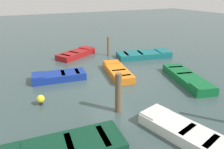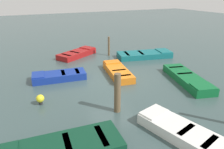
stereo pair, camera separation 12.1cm
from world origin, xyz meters
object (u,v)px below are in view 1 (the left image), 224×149
at_px(rowboat_green, 187,78).
at_px(rowboat_orange, 117,71).
at_px(rowboat_red, 76,54).
at_px(mooring_piling_center, 118,93).
at_px(rowboat_blue, 59,76).
at_px(rowboat_teal, 144,54).
at_px(rowboat_white, 180,130).
at_px(marker_buoy, 41,99).
at_px(mooring_piling_mid_left, 108,46).

relative_size(rowboat_green, rowboat_orange, 1.23).
xyz_separation_m(rowboat_red, mooring_piling_center, (8.62, -0.85, 0.65)).
relative_size(rowboat_blue, rowboat_teal, 0.72).
bearing_deg(rowboat_blue, rowboat_white, 118.67).
bearing_deg(mooring_piling_center, rowboat_green, 101.98).
relative_size(rowboat_blue, rowboat_green, 0.75).
bearing_deg(rowboat_blue, mooring_piling_center, 115.24).
distance_m(rowboat_orange, mooring_piling_center, 4.29).
height_order(rowboat_teal, marker_buoy, marker_buoy).
xyz_separation_m(rowboat_orange, mooring_piling_mid_left, (-3.96, 1.25, 0.53)).
distance_m(rowboat_orange, marker_buoy, 5.11).
height_order(mooring_piling_center, mooring_piling_mid_left, mooring_piling_center).
bearing_deg(mooring_piling_center, rowboat_teal, 137.88).
relative_size(rowboat_orange, mooring_piling_center, 1.96).
xyz_separation_m(rowboat_red, rowboat_orange, (4.85, 1.09, 0.00)).
bearing_deg(rowboat_white, rowboat_teal, -41.54).
height_order(rowboat_blue, mooring_piling_center, mooring_piling_center).
height_order(rowboat_teal, mooring_piling_center, mooring_piling_center).
height_order(rowboat_white, mooring_piling_mid_left, mooring_piling_mid_left).
xyz_separation_m(rowboat_orange, mooring_piling_center, (3.77, -1.94, 0.65)).
distance_m(rowboat_green, mooring_piling_center, 5.12).
relative_size(rowboat_blue, rowboat_orange, 0.92).
height_order(rowboat_blue, rowboat_white, same).
relative_size(rowboat_teal, mooring_piling_center, 2.50).
xyz_separation_m(rowboat_teal, mooring_piling_center, (6.08, -5.50, 0.65)).
distance_m(rowboat_white, mooring_piling_mid_left, 10.32).
height_order(mooring_piling_mid_left, marker_buoy, mooring_piling_mid_left).
bearing_deg(rowboat_red, rowboat_orange, -107.24).
distance_m(rowboat_teal, marker_buoy, 9.29).
distance_m(rowboat_teal, mooring_piling_center, 8.22).
bearing_deg(rowboat_orange, rowboat_white, -176.57).
height_order(rowboat_blue, rowboat_red, same).
bearing_deg(rowboat_green, rowboat_white, -32.05).
height_order(rowboat_green, marker_buoy, marker_buoy).
xyz_separation_m(rowboat_red, mooring_piling_mid_left, (0.89, 2.34, 0.53)).
height_order(rowboat_green, rowboat_red, same).
relative_size(rowboat_white, mooring_piling_center, 1.85).
bearing_deg(rowboat_teal, rowboat_green, -82.94).
distance_m(rowboat_blue, mooring_piling_center, 4.84).
bearing_deg(marker_buoy, rowboat_teal, 115.88).
distance_m(rowboat_green, rowboat_teal, 5.05).
relative_size(rowboat_white, rowboat_teal, 0.74).
xyz_separation_m(rowboat_white, mooring_piling_mid_left, (-10.12, 1.96, 0.53)).
bearing_deg(rowboat_green, marker_buoy, -81.85).
distance_m(rowboat_blue, rowboat_white, 7.47).
bearing_deg(rowboat_red, rowboat_green, -91.34).
distance_m(mooring_piling_center, marker_buoy, 3.55).
bearing_deg(rowboat_teal, rowboat_blue, -154.63).
distance_m(rowboat_blue, mooring_piling_mid_left, 5.66).
height_order(rowboat_red, rowboat_orange, same).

